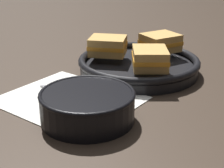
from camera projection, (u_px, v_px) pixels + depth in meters
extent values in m
plane|color=#382B21|center=(96.00, 95.00, 0.77)|extent=(4.00, 4.00, 0.00)
cube|color=white|center=(69.00, 99.00, 0.74)|extent=(0.30, 0.27, 0.00)
cylinder|color=black|center=(87.00, 106.00, 0.65)|extent=(0.18, 0.18, 0.06)
cylinder|color=gold|center=(87.00, 99.00, 0.64)|extent=(0.16, 0.16, 0.01)
torus|color=black|center=(87.00, 94.00, 0.64)|extent=(0.18, 0.18, 0.01)
cube|color=#9E9EA3|center=(59.00, 92.00, 0.76)|extent=(0.12, 0.02, 0.01)
ellipsoid|color=#9E9EA3|center=(88.00, 103.00, 0.71)|extent=(0.06, 0.03, 0.01)
cylinder|color=black|center=(139.00, 68.00, 0.90)|extent=(0.31, 0.31, 0.02)
torus|color=black|center=(139.00, 60.00, 0.89)|extent=(0.31, 0.31, 0.02)
cube|color=black|center=(160.00, 41.00, 1.08)|extent=(0.07, 0.14, 0.01)
cube|color=tan|center=(160.00, 47.00, 0.93)|extent=(0.10, 0.11, 0.02)
cube|color=orange|center=(160.00, 42.00, 0.93)|extent=(0.10, 0.11, 0.01)
cube|color=tan|center=(161.00, 37.00, 0.92)|extent=(0.10, 0.11, 0.02)
cube|color=tan|center=(108.00, 51.00, 0.90)|extent=(0.12, 0.12, 0.02)
cube|color=orange|center=(108.00, 46.00, 0.90)|extent=(0.12, 0.12, 0.01)
cube|color=tan|center=(108.00, 41.00, 0.89)|extent=(0.12, 0.12, 0.02)
cube|color=tan|center=(150.00, 64.00, 0.80)|extent=(0.12, 0.12, 0.02)
cube|color=orange|center=(150.00, 58.00, 0.80)|extent=(0.12, 0.12, 0.01)
cube|color=tan|center=(150.00, 53.00, 0.79)|extent=(0.12, 0.12, 0.02)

